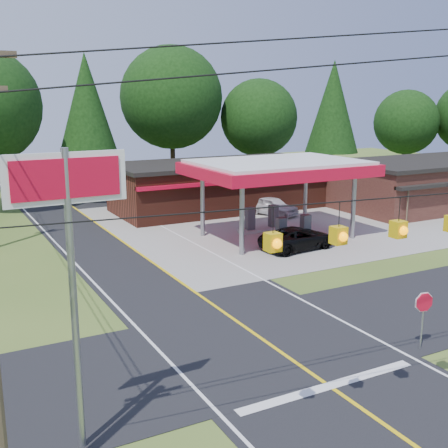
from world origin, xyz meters
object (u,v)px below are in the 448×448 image
sedan_car (272,206)px  big_stop_sign (69,228)px  suv_car (298,238)px  gas_canopy (278,170)px  octagonal_stop_sign (424,307)px

sedan_car → big_stop_sign: (-19.95, -21.98, 5.01)m
suv_car → sedan_car: bearing=-29.9°
suv_car → sedan_car: sedan_car is taller
gas_canopy → sedan_car: 7.75m
gas_canopy → octagonal_stop_sign: (-4.50, -16.01, -2.70)m
gas_canopy → suv_car: 4.72m
suv_car → octagonal_stop_sign: (-4.00, -13.01, 0.91)m
gas_canopy → big_stop_sign: bearing=-135.7°
octagonal_stop_sign → suv_car: bearing=72.9°
octagonal_stop_sign → sedan_car: bearing=69.9°
suv_car → octagonal_stop_sign: octagonal_stop_sign is taller
gas_canopy → octagonal_stop_sign: bearing=-105.7°
sedan_car → octagonal_stop_sign: 23.37m
sedan_car → big_stop_sign: bearing=-155.6°
sedan_car → big_stop_sign: 30.11m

